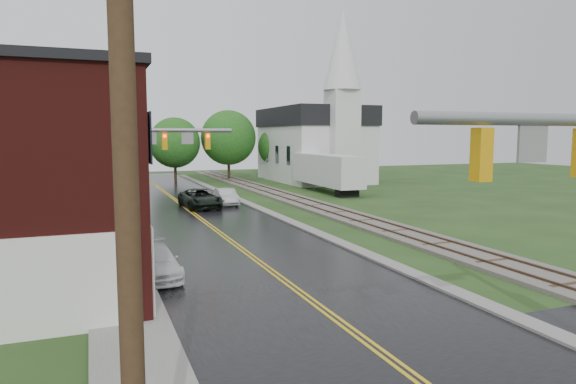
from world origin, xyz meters
TOP-DOWN VIEW (x-y plane):
  - main_road at (0.00, 30.00)m, footprint 10.00×90.00m
  - curb_right at (5.40, 35.00)m, footprint 0.80×70.00m
  - sidewalk_left at (-6.20, 25.00)m, footprint 2.40×50.00m
  - yellow_house at (-11.00, 26.00)m, footprint 8.00×7.00m
  - darkred_building at (-10.00, 35.00)m, footprint 7.00×6.00m
  - church at (20.00, 53.74)m, footprint 10.40×18.40m
  - railroad at (10.00, 35.00)m, footprint 3.20×80.00m
  - traffic_signal_far at (-3.47, 27.00)m, footprint 7.34×0.43m
  - utility_pole_a at (-6.80, 0.00)m, footprint 1.80×0.28m
  - utility_pole_b at (-6.80, 22.00)m, footprint 1.80×0.28m
  - utility_pole_c at (-6.80, 44.00)m, footprint 1.80×0.28m
  - tree_left_e at (-8.85, 45.90)m, footprint 6.40×6.40m
  - suv_dark at (1.07, 35.03)m, footprint 2.93×5.70m
  - sedan_silver at (3.50, 36.07)m, footprint 1.61×4.27m
  - pickup_white at (-4.80, 15.39)m, footprint 1.91×4.44m
  - semi_trailer at (15.82, 42.18)m, footprint 2.88×12.44m

SIDE VIEW (x-z plane):
  - main_road at x=0.00m, z-range -0.01..0.01m
  - curb_right at x=5.40m, z-range -0.06..0.06m
  - sidewalk_left at x=-6.20m, z-range -0.06..0.06m
  - railroad at x=10.00m, z-range -0.04..0.26m
  - pickup_white at x=-4.80m, z-range 0.00..1.27m
  - sedan_silver at x=3.50m, z-range 0.00..1.39m
  - suv_dark at x=1.07m, z-range 0.00..1.54m
  - darkred_building at x=-10.00m, z-range 0.00..4.40m
  - semi_trailer at x=15.82m, z-range 0.36..4.26m
  - yellow_house at x=-11.00m, z-range 0.00..6.40m
  - utility_pole_a at x=-6.80m, z-range 0.22..9.22m
  - utility_pole_b at x=-6.80m, z-range 0.22..9.22m
  - utility_pole_c at x=-6.80m, z-range 0.22..9.22m
  - tree_left_e at x=-8.85m, z-range 0.73..8.89m
  - traffic_signal_far at x=-3.47m, z-range 1.37..8.57m
  - church at x=20.00m, z-range -4.17..15.83m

